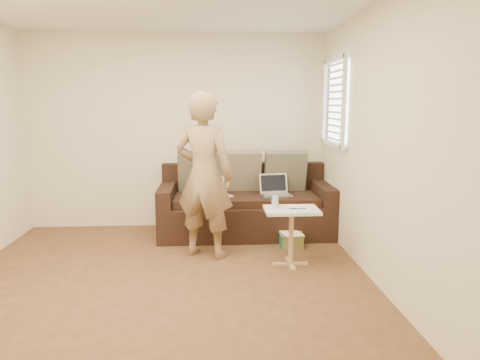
{
  "coord_description": "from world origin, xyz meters",
  "views": [
    {
      "loc": [
        0.47,
        -3.76,
        1.69
      ],
      "look_at": [
        0.8,
        1.4,
        0.78
      ],
      "focal_mm": 32.84,
      "sensor_mm": 36.0,
      "label": 1
    }
  ],
  "objects_px": {
    "sofa": "(245,202)",
    "laptop_white": "(218,197)",
    "drinking_glass": "(275,202)",
    "striped_box": "(291,240)",
    "person": "(204,175)",
    "side_table": "(291,237)",
    "laptop_silver": "(276,195)"
  },
  "relations": [
    {
      "from": "laptop_silver",
      "to": "laptop_white",
      "type": "bearing_deg",
      "value": 175.72
    },
    {
      "from": "laptop_white",
      "to": "person",
      "type": "distance_m",
      "value": 0.8
    },
    {
      "from": "drinking_glass",
      "to": "laptop_silver",
      "type": "bearing_deg",
      "value": 80.78
    },
    {
      "from": "person",
      "to": "side_table",
      "type": "distance_m",
      "value": 1.15
    },
    {
      "from": "laptop_white",
      "to": "person",
      "type": "height_order",
      "value": "person"
    },
    {
      "from": "sofa",
      "to": "laptop_silver",
      "type": "distance_m",
      "value": 0.41
    },
    {
      "from": "sofa",
      "to": "laptop_white",
      "type": "xyz_separation_m",
      "value": [
        -0.35,
        -0.12,
        0.1
      ]
    },
    {
      "from": "laptop_silver",
      "to": "side_table",
      "type": "distance_m",
      "value": 1.11
    },
    {
      "from": "side_table",
      "to": "laptop_white",
      "type": "bearing_deg",
      "value": 125.59
    },
    {
      "from": "person",
      "to": "side_table",
      "type": "relative_size",
      "value": 2.98
    },
    {
      "from": "drinking_glass",
      "to": "side_table",
      "type": "bearing_deg",
      "value": -22.63
    },
    {
      "from": "laptop_white",
      "to": "side_table",
      "type": "relative_size",
      "value": 0.53
    },
    {
      "from": "drinking_glass",
      "to": "striped_box",
      "type": "relative_size",
      "value": 0.44
    },
    {
      "from": "sofa",
      "to": "side_table",
      "type": "distance_m",
      "value": 1.23
    },
    {
      "from": "sofa",
      "to": "laptop_white",
      "type": "height_order",
      "value": "sofa"
    },
    {
      "from": "person",
      "to": "striped_box",
      "type": "xyz_separation_m",
      "value": [
        1.02,
        0.23,
        -0.82
      ]
    },
    {
      "from": "side_table",
      "to": "drinking_glass",
      "type": "xyz_separation_m",
      "value": [
        -0.16,
        0.07,
        0.37
      ]
    },
    {
      "from": "laptop_silver",
      "to": "drinking_glass",
      "type": "height_order",
      "value": "drinking_glass"
    },
    {
      "from": "striped_box",
      "to": "laptop_white",
      "type": "bearing_deg",
      "value": 152.0
    },
    {
      "from": "side_table",
      "to": "person",
      "type": "bearing_deg",
      "value": 158.44
    },
    {
      "from": "person",
      "to": "drinking_glass",
      "type": "bearing_deg",
      "value": -178.48
    },
    {
      "from": "side_table",
      "to": "drinking_glass",
      "type": "bearing_deg",
      "value": 157.37
    },
    {
      "from": "laptop_white",
      "to": "striped_box",
      "type": "xyz_separation_m",
      "value": [
        0.86,
        -0.45,
        -0.43
      ]
    },
    {
      "from": "drinking_glass",
      "to": "striped_box",
      "type": "xyz_separation_m",
      "value": [
        0.28,
        0.52,
        -0.59
      ]
    },
    {
      "from": "sofa",
      "to": "person",
      "type": "bearing_deg",
      "value": -122.57
    },
    {
      "from": "sofa",
      "to": "laptop_silver",
      "type": "bearing_deg",
      "value": -10.88
    },
    {
      "from": "laptop_white",
      "to": "side_table",
      "type": "bearing_deg",
      "value": -85.42
    },
    {
      "from": "laptop_white",
      "to": "sofa",
      "type": "bearing_deg",
      "value": -12.22
    },
    {
      "from": "sofa",
      "to": "laptop_silver",
      "type": "xyz_separation_m",
      "value": [
        0.39,
        -0.08,
        0.1
      ]
    },
    {
      "from": "laptop_silver",
      "to": "person",
      "type": "relative_size",
      "value": 0.21
    },
    {
      "from": "drinking_glass",
      "to": "striped_box",
      "type": "bearing_deg",
      "value": 61.89
    },
    {
      "from": "sofa",
      "to": "side_table",
      "type": "bearing_deg",
      "value": -71.35
    }
  ]
}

